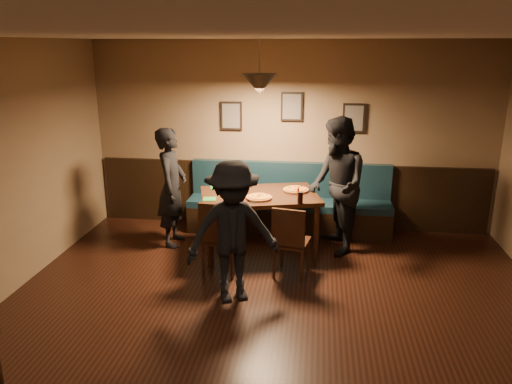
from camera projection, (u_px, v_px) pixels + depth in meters
floor at (265, 360)px, 4.42m from camera, size 7.00×7.00×0.00m
ceiling at (267, 34)px, 3.61m from camera, size 7.00×7.00×0.00m
wall_back at (291, 137)px, 7.34m from camera, size 6.00×0.00×6.00m
wainscot at (290, 195)px, 7.57m from camera, size 5.88×0.06×1.00m
booth_bench at (289, 200)px, 7.32m from camera, size 3.00×0.60×1.00m
picture_left at (231, 116)px, 7.33m from camera, size 0.32×0.04×0.42m
picture_center at (292, 107)px, 7.18m from camera, size 0.32×0.04×0.42m
picture_right at (354, 118)px, 7.12m from camera, size 0.32×0.04×0.42m
pendant_lamp at (260, 84)px, 6.11m from camera, size 0.44×0.44×0.25m
dining_table at (259, 223)px, 6.65m from camera, size 1.73×1.34×0.82m
chair_near_left at (221, 236)px, 6.01m from camera, size 0.45×0.45×0.95m
chair_near_right at (292, 240)px, 5.94m from camera, size 0.47×0.47×0.90m
diner_left at (172, 187)px, 6.79m from camera, size 0.40×0.61×1.66m
diner_right at (337, 186)px, 6.52m from camera, size 0.91×1.04×1.84m
diner_front at (233, 232)px, 5.27m from camera, size 1.17×0.95×1.58m
pizza_a at (230, 188)px, 6.73m from camera, size 0.48×0.48×0.04m
pizza_b at (259, 197)px, 6.32m from camera, size 0.44×0.44×0.04m
pizza_c at (296, 190)px, 6.65m from camera, size 0.38×0.38×0.04m
soda_glass at (300, 198)px, 6.13m from camera, size 0.07×0.07×0.15m
tabasco_bottle at (298, 191)px, 6.44m from camera, size 0.03×0.03×0.13m
napkin_a at (216, 187)px, 6.82m from camera, size 0.19×0.19×0.01m
napkin_b at (210, 199)px, 6.31m from camera, size 0.19×0.19×0.01m
cutlery_set at (251, 202)px, 6.17m from camera, size 0.19×0.08×0.00m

